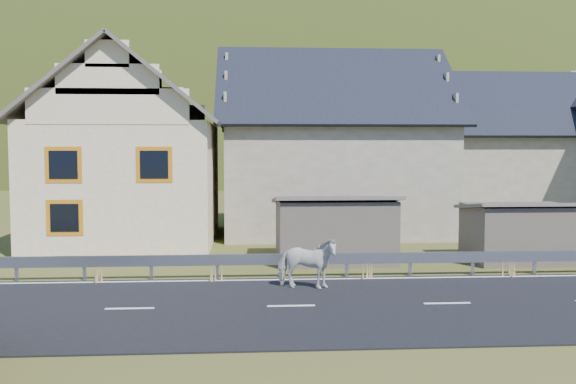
{
  "coord_description": "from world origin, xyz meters",
  "views": [
    {
      "loc": [
        -5.13,
        -15.81,
        4.02
      ],
      "look_at": [
        -3.82,
        3.88,
        2.64
      ],
      "focal_mm": 40.0,
      "sensor_mm": 36.0,
      "label": 1
    }
  ],
  "objects": [
    {
      "name": "shed_right",
      "position": [
        4.5,
        6.0,
        1.0
      ],
      "size": [
        3.8,
        2.9,
        2.2
      ],
      "primitive_type": "cube",
      "color": "#665B4E",
      "rests_on": "ground"
    },
    {
      "name": "lane_markings",
      "position": [
        0.0,
        0.0,
        0.04
      ],
      "size": [
        60.0,
        6.6,
        0.01
      ],
      "primitive_type": "cube",
      "color": "silver",
      "rests_on": "road"
    },
    {
      "name": "shed_left",
      "position": [
        -2.0,
        6.5,
        1.1
      ],
      "size": [
        4.3,
        3.3,
        2.4
      ],
      "primitive_type": "cube",
      "color": "#665B4E",
      "rests_on": "ground"
    },
    {
      "name": "road",
      "position": [
        0.0,
        0.0,
        0.02
      ],
      "size": [
        60.0,
        7.0,
        0.04
      ],
      "primitive_type": "cube",
      "color": "black",
      "rests_on": "ground"
    },
    {
      "name": "guardrail",
      "position": [
        -0.0,
        3.68,
        0.56
      ],
      "size": [
        28.1,
        0.09,
        0.75
      ],
      "color": "#93969B",
      "rests_on": "ground"
    },
    {
      "name": "house_stone_a",
      "position": [
        -1.0,
        15.0,
        4.63
      ],
      "size": [
        10.8,
        9.8,
        8.9
      ],
      "color": "tan",
      "rests_on": "ground"
    },
    {
      "name": "ground",
      "position": [
        0.0,
        0.0,
        0.0
      ],
      "size": [
        160.0,
        160.0,
        0.0
      ],
      "primitive_type": "plane",
      "color": "#353F18",
      "rests_on": "ground"
    },
    {
      "name": "house_cream",
      "position": [
        -10.0,
        12.0,
        4.36
      ],
      "size": [
        7.8,
        9.8,
        8.3
      ],
      "color": "#FFE4B2",
      "rests_on": "ground"
    },
    {
      "name": "mountain",
      "position": [
        5.0,
        180.0,
        -20.0
      ],
      "size": [
        440.0,
        280.0,
        260.0
      ],
      "primitive_type": "ellipsoid",
      "color": "#2C3C14",
      "rests_on": "ground"
    },
    {
      "name": "house_stone_b",
      "position": [
        9.0,
        17.0,
        4.24
      ],
      "size": [
        9.8,
        8.8,
        8.1
      ],
      "color": "tan",
      "rests_on": "ground"
    },
    {
      "name": "horse",
      "position": [
        -3.42,
        1.96,
        0.77
      ],
      "size": [
        1.19,
        1.87,
        1.46
      ],
      "primitive_type": "imported",
      "rotation": [
        0.0,
        0.0,
        1.32
      ],
      "color": "silver",
      "rests_on": "road"
    }
  ]
}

